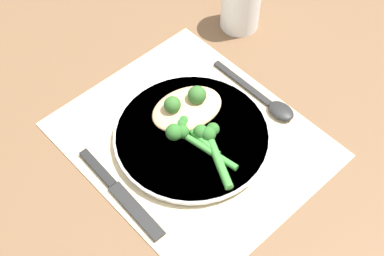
% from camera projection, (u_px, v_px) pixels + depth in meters
% --- Properties ---
extents(ground_plane, '(3.00, 3.00, 0.00)m').
position_uv_depth(ground_plane, '(192.00, 140.00, 0.87)').
color(ground_plane, brown).
extents(placemat, '(0.40, 0.34, 0.00)m').
position_uv_depth(placemat, '(192.00, 139.00, 0.87)').
color(placemat, beige).
rests_on(placemat, ground_plane).
extents(plate, '(0.25, 0.25, 0.01)m').
position_uv_depth(plate, '(192.00, 136.00, 0.86)').
color(plate, white).
rests_on(plate, placemat).
extents(chicken_fillet, '(0.11, 0.14, 0.02)m').
position_uv_depth(chicken_fillet, '(187.00, 109.00, 0.87)').
color(chicken_fillet, tan).
rests_on(chicken_fillet, plate).
extents(pesto_dollop_primary, '(0.03, 0.03, 0.03)m').
position_uv_depth(pesto_dollop_primary, '(197.00, 95.00, 0.86)').
color(pesto_dollop_primary, '#336628').
rests_on(pesto_dollop_primary, chicken_fillet).
extents(pesto_dollop_secondary, '(0.03, 0.03, 0.03)m').
position_uv_depth(pesto_dollop_secondary, '(171.00, 106.00, 0.85)').
color(pesto_dollop_secondary, '#336628').
rests_on(pesto_dollop_secondary, chicken_fillet).
extents(broccoli_stalk_front, '(0.10, 0.03, 0.02)m').
position_uv_depth(broccoli_stalk_front, '(189.00, 127.00, 0.85)').
color(broccoli_stalk_front, '#3D8E38').
rests_on(broccoli_stalk_front, plate).
extents(broccoli_stalk_left, '(0.13, 0.05, 0.03)m').
position_uv_depth(broccoli_stalk_left, '(185.00, 134.00, 0.84)').
color(broccoli_stalk_left, '#3D8E38').
rests_on(broccoli_stalk_left, plate).
extents(broccoli_stalk_right, '(0.12, 0.07, 0.02)m').
position_uv_depth(broccoli_stalk_right, '(211.00, 141.00, 0.83)').
color(broccoli_stalk_right, '#3D8E38').
rests_on(broccoli_stalk_right, plate).
extents(knife, '(0.20, 0.02, 0.01)m').
position_uv_depth(knife, '(118.00, 191.00, 0.81)').
color(knife, black).
rests_on(knife, placemat).
extents(spoon, '(0.18, 0.03, 0.01)m').
position_uv_depth(spoon, '(271.00, 104.00, 0.90)').
color(spoon, black).
rests_on(spoon, placemat).
extents(water_glass, '(0.07, 0.07, 0.11)m').
position_uv_depth(water_glass, '(241.00, 3.00, 0.99)').
color(water_glass, white).
rests_on(water_glass, ground_plane).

